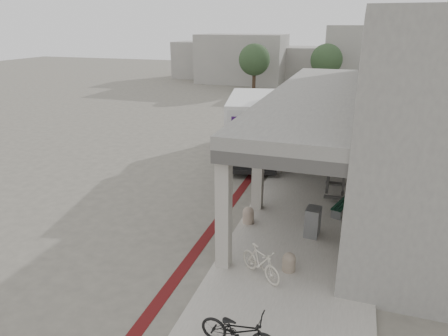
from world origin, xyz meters
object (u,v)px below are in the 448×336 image
(bench, at_px, (344,205))
(fedex_truck, at_px, (254,123))
(utility_cabinet, at_px, (313,222))
(bicycle_cream, at_px, (261,262))
(bicycle_black, at_px, (239,330))

(bench, bearing_deg, fedex_truck, 147.32)
(fedex_truck, distance_m, utility_cabinet, 9.12)
(bicycle_cream, bearing_deg, utility_cabinet, 14.18)
(fedex_truck, xyz_separation_m, bicycle_cream, (2.94, -10.85, -1.17))
(utility_cabinet, xyz_separation_m, bicycle_black, (-0.93, -5.36, -0.03))
(bench, relative_size, bicycle_black, 1.00)
(fedex_truck, xyz_separation_m, bicycle_black, (3.08, -13.47, -1.17))
(fedex_truck, relative_size, utility_cabinet, 8.27)
(utility_cabinet, bearing_deg, bicycle_cream, -106.05)
(bench, relative_size, bicycle_cream, 1.15)
(fedex_truck, relative_size, bicycle_black, 4.66)
(bicycle_black, height_order, bicycle_cream, same)
(fedex_truck, height_order, utility_cabinet, fedex_truck)
(utility_cabinet, relative_size, bicycle_black, 0.56)
(utility_cabinet, distance_m, bicycle_cream, 2.94)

